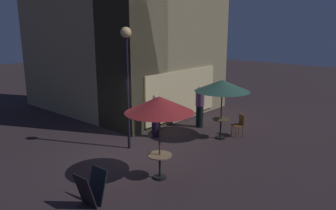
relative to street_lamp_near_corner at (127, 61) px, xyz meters
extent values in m
plane|color=#302528|center=(-0.59, -0.38, -3.07)|extent=(60.00, 60.00, 0.00)
cube|color=#918460|center=(4.26, 1.82, 1.38)|extent=(6.77, 2.11, 8.90)
cube|color=#918460|center=(1.93, 5.02, 1.38)|extent=(2.11, 8.50, 8.90)
cube|color=beige|center=(3.92, 0.73, -1.82)|extent=(4.74, 0.08, 2.10)
cylinder|color=black|center=(0.00, 0.00, -1.12)|extent=(0.10, 0.10, 3.90)
sphere|color=#FAD582|center=(0.00, 0.00, 0.94)|extent=(0.36, 0.36, 0.36)
cube|color=black|center=(-2.98, -2.11, -2.63)|extent=(0.29, 0.56, 0.85)
cube|color=black|center=(-3.34, -2.13, -2.63)|extent=(0.29, 0.56, 0.85)
cylinder|color=black|center=(3.01, -1.88, -3.06)|extent=(0.40, 0.40, 0.03)
cylinder|color=black|center=(3.01, -1.88, -2.70)|extent=(0.06, 0.06, 0.74)
cylinder|color=#473F29|center=(3.01, -1.88, -2.32)|extent=(0.64, 0.64, 0.03)
cylinder|color=black|center=(-1.02, -2.40, -3.06)|extent=(0.40, 0.40, 0.03)
cylinder|color=black|center=(-1.02, -2.40, -2.73)|extent=(0.06, 0.06, 0.68)
cylinder|color=#826649|center=(-1.02, -2.40, -2.38)|extent=(0.69, 0.69, 0.03)
cylinder|color=black|center=(3.01, -1.88, -3.04)|extent=(0.36, 0.36, 0.06)
cylinder|color=#4E361C|center=(3.01, -1.88, -1.96)|extent=(0.05, 0.05, 2.23)
cone|color=#284D42|center=(3.01, -1.88, -1.01)|extent=(2.06, 2.06, 0.43)
cylinder|color=black|center=(-1.02, -2.40, -3.04)|extent=(0.36, 0.36, 0.06)
cylinder|color=#513728|center=(-1.02, -2.40, -1.91)|extent=(0.05, 0.05, 2.33)
cone|color=maroon|center=(-1.02, -2.40, -0.91)|extent=(1.90, 1.90, 0.45)
cylinder|color=brown|center=(3.41, -2.31, -2.86)|extent=(0.03, 0.03, 0.44)
cylinder|color=brown|center=(3.58, -2.05, -2.86)|extent=(0.03, 0.03, 0.44)
cylinder|color=brown|center=(3.68, -2.47, -2.86)|extent=(0.03, 0.03, 0.44)
cylinder|color=brown|center=(3.84, -2.21, -2.86)|extent=(0.03, 0.03, 0.44)
cube|color=brown|center=(3.63, -2.26, -2.62)|extent=(0.53, 0.53, 0.04)
cube|color=brown|center=(3.77, -2.35, -2.40)|extent=(0.24, 0.35, 0.40)
cylinder|color=black|center=(1.49, 0.11, -2.61)|extent=(0.30, 0.30, 0.93)
cylinder|color=#2A4232|center=(1.49, 0.11, -1.87)|extent=(0.35, 0.35, 0.55)
sphere|color=tan|center=(1.49, 0.11, -1.50)|extent=(0.22, 0.22, 0.22)
cylinder|color=black|center=(3.67, -0.41, -2.61)|extent=(0.31, 0.31, 0.93)
cylinder|color=#623C65|center=(3.67, -0.41, -1.82)|extent=(0.37, 0.37, 0.64)
sphere|color=beige|center=(3.67, -0.41, -1.41)|extent=(0.21, 0.21, 0.21)
camera|label=1|loc=(-7.35, -8.22, 1.17)|focal=35.06mm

